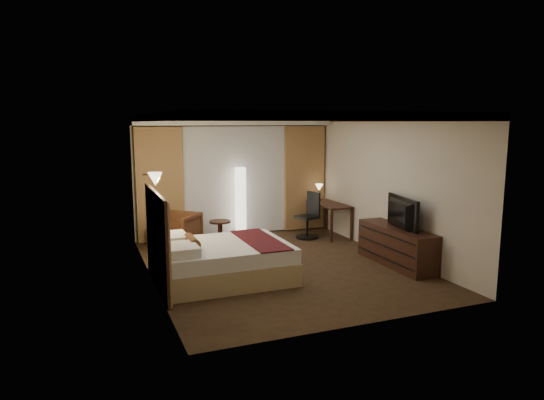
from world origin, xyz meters
name	(u,v)px	position (x,y,z in m)	size (l,w,h in m)	color
floor	(280,266)	(0.00, 0.00, 0.00)	(4.50, 5.50, 0.01)	#312013
ceiling	(281,114)	(0.00, 0.00, 2.70)	(4.50, 5.50, 0.01)	white
back_wall	(234,176)	(0.00, 2.75, 1.35)	(4.50, 0.02, 2.70)	silver
left_wall	(150,200)	(-2.25, 0.00, 1.35)	(0.02, 5.50, 2.70)	silver
right_wall	(388,186)	(2.25, 0.00, 1.35)	(0.02, 5.50, 2.70)	silver
crown_molding	(281,118)	(0.00, 0.00, 2.64)	(4.50, 5.50, 0.12)	black
soffit	(237,121)	(0.00, 2.50, 2.60)	(4.50, 0.50, 0.20)	white
curtain_sheer	(235,181)	(0.00, 2.67, 1.25)	(2.48, 0.04, 2.45)	silver
curtain_left_drape	(160,185)	(-1.70, 2.61, 1.25)	(1.00, 0.14, 2.45)	tan
curtain_right_drape	(304,178)	(1.70, 2.61, 1.25)	(1.00, 0.14, 2.45)	tan
wall_sconce	(155,179)	(-2.09, 0.49, 1.62)	(0.24, 0.24, 0.24)	white
bed	(224,261)	(-1.14, -0.33, 0.31)	(2.10, 1.64, 0.61)	white
headboard	(158,241)	(-2.20, -0.33, 0.75)	(0.12, 1.94, 1.50)	tan
armchair	(176,229)	(-1.51, 1.90, 0.41)	(0.80, 0.75, 0.82)	#502F18
side_table	(220,232)	(-0.56, 1.99, 0.25)	(0.45, 0.45, 0.50)	black
floor_lamp	(241,202)	(0.04, 2.40, 0.80)	(0.33, 0.33, 1.59)	white
desk	(329,219)	(1.95, 1.81, 0.38)	(0.55, 1.29, 0.75)	black
desk_lamp	(319,193)	(1.95, 2.31, 0.92)	(0.18, 0.18, 0.34)	#FFD899
office_chair	(307,215)	(1.38, 1.76, 0.52)	(0.50, 0.50, 1.04)	black
dresser	(397,246)	(2.00, -0.69, 0.35)	(0.50, 1.79, 0.70)	black
television	(397,210)	(1.97, -0.69, 1.02)	(1.13, 0.65, 0.15)	black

